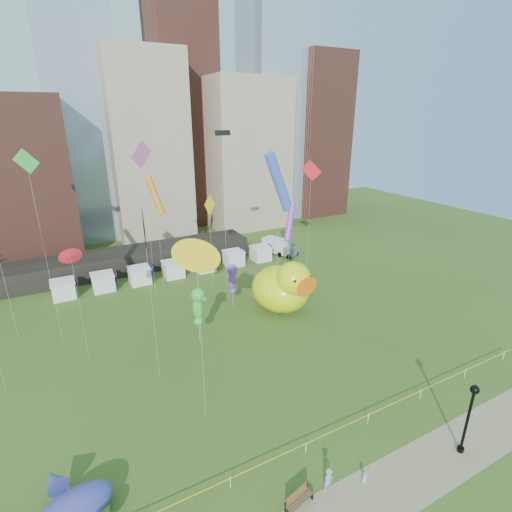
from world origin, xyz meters
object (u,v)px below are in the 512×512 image
lamppost (470,411)px  park_bench (298,499)px  small_duck (297,272)px  box_truck (278,246)px  whale_inflatable (70,509)px  seahorse_green (198,304)px  big_duck (283,287)px  seahorse_purple (233,277)px  woman (328,481)px  toddler (365,478)px

lamppost → park_bench: bearing=170.5°
small_duck → box_truck: small_duck is taller
small_duck → whale_inflatable: small_duck is taller
small_duck → seahorse_green: (-18.00, -8.31, 3.05)m
big_duck → seahorse_purple: size_ratio=1.66×
big_duck → lamppost: (0.18, -24.39, 0.39)m
seahorse_green → whale_inflatable: size_ratio=0.99×
big_duck → box_truck: big_duck is taller
woman → seahorse_purple: bearing=90.8°
big_duck → park_bench: bearing=-126.8°
whale_inflatable → woman: (14.85, -5.68, -0.20)m
whale_inflatable → park_bench: 13.77m
whale_inflatable → lamppost: 26.64m
small_duck → toddler: bearing=-95.5°
woman → big_duck: bearing=77.6°
small_duck → park_bench: bearing=-103.3°
big_duck → small_duck: big_duck is taller
small_duck → seahorse_green: seahorse_green is taller
toddler → woman: bearing=171.4°
park_bench → woman: (2.27, -0.10, 0.25)m
park_bench → toddler: park_bench is taller
whale_inflatable → box_truck: box_truck is taller
lamppost → seahorse_purple: bearing=100.4°
small_duck → lamppost: (-6.27, -30.86, 2.14)m
seahorse_green → box_truck: seahorse_green is taller
seahorse_purple → toddler: (-2.84, -26.86, -3.68)m
big_duck → seahorse_green: (-11.55, -1.84, 1.31)m
seahorse_purple → woman: 26.92m
whale_inflatable → big_duck: bearing=15.6°
whale_inflatable → park_bench: bearing=-41.8°
seahorse_green → box_truck: 29.77m
lamppost → toddler: 8.72m
seahorse_purple → woman: seahorse_purple is taller
seahorse_purple → whale_inflatable: seahorse_purple is taller
small_duck → seahorse_purple: (-11.43, -2.65, 2.62)m
box_truck → big_duck: bearing=-141.6°
whale_inflatable → woman: whale_inflatable is taller
big_duck → whale_inflatable: size_ratio=1.50×
seahorse_purple → box_truck: 21.11m
big_duck → seahorse_green: bearing=-178.2°
small_duck → park_bench: size_ratio=2.21×
small_duck → woman: 33.36m
box_truck → woman: (-20.69, -40.41, -0.53)m
big_duck → box_truck: size_ratio=1.46×
seahorse_green → toddler: size_ratio=7.71×
small_duck → woman: bearing=-99.9°
seahorse_green → toddler: seahorse_green is taller
whale_inflatable → park_bench: (12.58, -5.58, -0.45)m
whale_inflatable → toddler: (17.37, -6.36, -0.59)m
big_duck → woman: (-10.34, -22.34, -2.43)m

